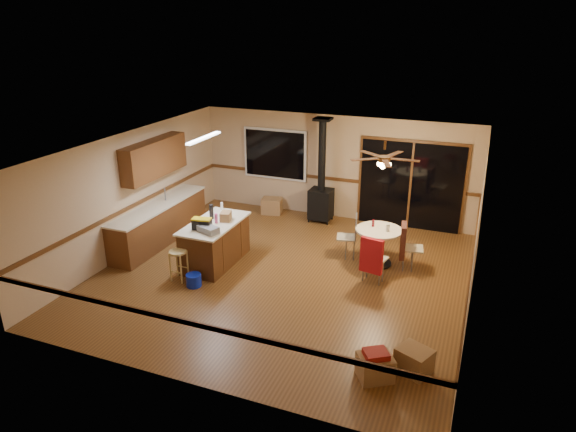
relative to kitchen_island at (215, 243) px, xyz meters
The scene contains 35 objects.
floor 1.57m from the kitchen_island, ahead, with size 7.00×7.00×0.00m, color brown.
ceiling 2.62m from the kitchen_island, ahead, with size 7.00×7.00×0.00m, color silver.
wall_back 3.90m from the kitchen_island, 66.80° to the left, with size 7.00×7.00×0.00m, color tan.
wall_front 3.90m from the kitchen_island, 66.80° to the right, with size 7.00×7.00×0.00m, color tan.
wall_left 2.17m from the kitchen_island, behind, with size 7.00×7.00×0.00m, color tan.
wall_right 5.07m from the kitchen_island, ahead, with size 7.00×7.00×0.00m, color tan.
chair_rail 1.60m from the kitchen_island, ahead, with size 7.00×7.00×0.08m, color #543015, non-canonical shape.
window 3.61m from the kitchen_island, 91.66° to the left, with size 1.72×0.10×1.32m, color black.
sliding_door 4.88m from the kitchen_island, 45.42° to the left, with size 2.52×0.10×2.10m, color black.
lower_cabinets 1.77m from the kitchen_island, 163.61° to the left, with size 0.60×3.00×0.86m, color brown.
countertop 1.82m from the kitchen_island, 163.61° to the left, with size 0.64×3.04×0.04m, color beige.
upper_cabinets 2.43m from the kitchen_island, 159.02° to the left, with size 0.35×2.00×0.80m, color brown.
kitchen_island is the anchor object (origin of this frame).
wood_stove 3.33m from the kitchen_island, 66.91° to the left, with size 0.55×0.50×2.52m.
ceiling_fan 3.79m from the kitchen_island, 20.44° to the left, with size 0.24×0.24×0.55m.
fluorescent_strip 2.15m from the kitchen_island, 135.00° to the left, with size 0.10×1.20×0.04m, color white.
toolbox_grey 0.72m from the kitchen_island, 73.16° to the right, with size 0.42×0.23×0.13m, color slate.
toolbox_black 0.67m from the kitchen_island, 97.30° to the right, with size 0.36×0.19×0.20m, color black.
toolbox_yellow_lid 0.77m from the kitchen_island, 97.30° to the right, with size 0.37×0.19×0.03m, color gold.
box_on_island 0.60m from the kitchen_island, 51.24° to the left, with size 0.20×0.27×0.18m, color olive.
bottle_dark 0.65m from the kitchen_island, 130.12° to the left, with size 0.09×0.09×0.31m, color black.
bottle_pink 0.55m from the kitchen_island, ahead, with size 0.06×0.06×0.20m, color #D84C8C.
bottle_white 0.92m from the kitchen_island, 105.96° to the left, with size 0.06×0.06×0.17m, color white.
bar_stool 0.98m from the kitchen_island, 107.52° to the right, with size 0.34×0.34×0.62m, color #D2B96F.
blue_bucket 1.10m from the kitchen_island, 84.81° to the right, with size 0.29×0.29×0.24m, color #0D22BF.
dining_table 3.36m from the kitchen_island, 20.44° to the left, with size 0.95×0.95×0.78m.
glass_red 3.28m from the kitchen_island, 23.01° to the left, with size 0.05×0.05×0.14m, color #590C14.
glass_cream 3.54m from the kitchen_island, 18.65° to the left, with size 0.07×0.07×0.15m, color beige.
chair_left 2.87m from the kitchen_island, 26.98° to the left, with size 0.49×0.48×0.51m.
chair_near 3.23m from the kitchen_island, ahead, with size 0.50×0.53×0.70m.
chair_right 3.86m from the kitchen_island, 18.03° to the left, with size 0.52×0.49×0.70m.
box_under_window 3.11m from the kitchen_island, 91.01° to the left, with size 0.51×0.40×0.40m, color olive.
box_corner_a 4.60m from the kitchen_island, 31.90° to the right, with size 0.47×0.40×0.36m, color olive.
box_corner_b 4.86m from the kitchen_island, 25.38° to the right, with size 0.46×0.40×0.37m, color olive.
box_small_red 4.59m from the kitchen_island, 31.90° to the right, with size 0.33×0.28×0.09m, color maroon.
Camera 1 is at (3.44, -8.45, 4.80)m, focal length 32.00 mm.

